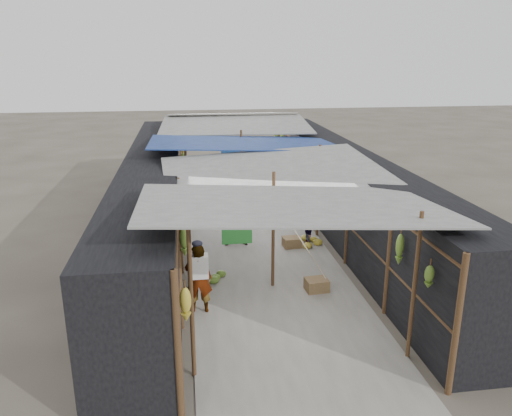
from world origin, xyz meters
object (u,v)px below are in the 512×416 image
vendor_elderly (198,279)px  shopper_blue (239,216)px  crate_near (317,285)px  vendor_seated (306,227)px  black_basin (306,223)px

vendor_elderly → shopper_blue: size_ratio=0.88×
shopper_blue → vendor_elderly: bearing=-102.9°
crate_near → vendor_seated: size_ratio=0.48×
vendor_seated → shopper_blue: bearing=-104.2°
black_basin → vendor_seated: bearing=-103.8°
crate_near → shopper_blue: 3.31m
crate_near → shopper_blue: size_ratio=0.29×
vendor_elderly → black_basin: bearing=-120.4°
crate_near → vendor_seated: 2.80m
crate_near → vendor_elderly: (-2.54, -0.55, 0.58)m
vendor_seated → vendor_elderly: bearing=-50.0°
crate_near → vendor_seated: vendor_seated is taller
vendor_elderly → vendor_seated: size_ratio=1.46×
black_basin → shopper_blue: (-2.16, -1.30, 0.73)m
crate_near → shopper_blue: bearing=110.1°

